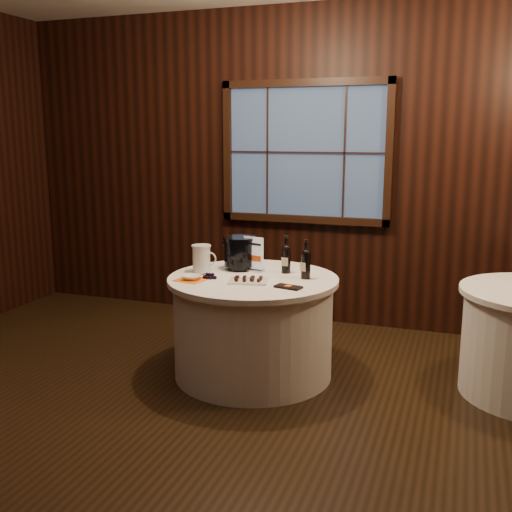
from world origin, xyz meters
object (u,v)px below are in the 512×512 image
at_px(grape_bunch, 210,276).
at_px(cracker_bowl, 192,277).
at_px(port_bottle_left, 286,257).
at_px(chocolate_plate, 248,280).
at_px(chocolate_box, 288,287).
at_px(glass_pitcher, 202,258).
at_px(port_bottle_right, 306,262).
at_px(ice_bucket, 239,252).
at_px(sign_stand, 254,259).
at_px(main_table, 253,326).

distance_m(grape_bunch, cracker_bowl, 0.13).
relative_size(port_bottle_left, chocolate_plate, 0.94).
bearing_deg(chocolate_plate, port_bottle_left, 65.63).
relative_size(chocolate_box, glass_pitcher, 0.88).
distance_m(chocolate_plate, glass_pitcher, 0.50).
xyz_separation_m(port_bottle_right, chocolate_box, (-0.04, -0.31, -0.12)).
height_order(chocolate_box, grape_bunch, grape_bunch).
relative_size(ice_bucket, chocolate_plate, 0.84).
bearing_deg(sign_stand, glass_pitcher, -144.82).
height_order(main_table, port_bottle_left, port_bottle_left).
bearing_deg(port_bottle_left, glass_pitcher, -162.02).
distance_m(port_bottle_left, chocolate_plate, 0.43).
bearing_deg(grape_bunch, port_bottle_right, 20.02).
relative_size(main_table, chocolate_plate, 4.11).
relative_size(main_table, port_bottle_left, 4.38).
bearing_deg(chocolate_plate, cracker_bowl, -170.49).
bearing_deg(cracker_bowl, main_table, 30.16).
bearing_deg(cracker_bowl, chocolate_box, 0.99).
bearing_deg(main_table, glass_pitcher, 176.28).
relative_size(chocolate_box, grape_bunch, 1.09).
bearing_deg(glass_pitcher, chocolate_box, -20.44).
bearing_deg(main_table, chocolate_box, -32.64).
bearing_deg(chocolate_plate, ice_bucket, 119.54).
distance_m(sign_stand, chocolate_plate, 0.36).
bearing_deg(port_bottle_right, grape_bunch, -135.92).
xyz_separation_m(main_table, cracker_bowl, (-0.40, -0.23, 0.40)).
bearing_deg(port_bottle_right, glass_pitcher, -151.60).
bearing_deg(ice_bucket, main_table, -47.67).
relative_size(sign_stand, grape_bunch, 1.65).
xyz_separation_m(ice_bucket, glass_pitcher, (-0.24, -0.18, -0.03)).
bearing_deg(chocolate_box, cracker_bowl, -166.14).
height_order(port_bottle_left, glass_pitcher, port_bottle_left).
bearing_deg(port_bottle_right, cracker_bowl, -133.57).
relative_size(port_bottle_left, grape_bunch, 1.71).
height_order(chocolate_plate, grape_bunch, same).
relative_size(port_bottle_left, chocolate_box, 1.56).
xyz_separation_m(ice_bucket, grape_bunch, (-0.10, -0.36, -0.12)).
relative_size(chocolate_plate, glass_pitcher, 1.46).
distance_m(main_table, grape_bunch, 0.52).
bearing_deg(grape_bunch, sign_stand, 55.41).
height_order(sign_stand, ice_bucket, sign_stand).
distance_m(port_bottle_left, port_bottle_right, 0.23).
bearing_deg(main_table, grape_bunch, -151.84).
xyz_separation_m(main_table, port_bottle_right, (0.38, 0.09, 0.51)).
bearing_deg(grape_bunch, cracker_bowl, -144.94).
height_order(grape_bunch, cracker_bowl, grape_bunch).
bearing_deg(port_bottle_left, chocolate_plate, -113.32).
relative_size(port_bottle_right, glass_pitcher, 1.37).
bearing_deg(sign_stand, main_table, -59.76).
bearing_deg(cracker_bowl, port_bottle_left, 37.33).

